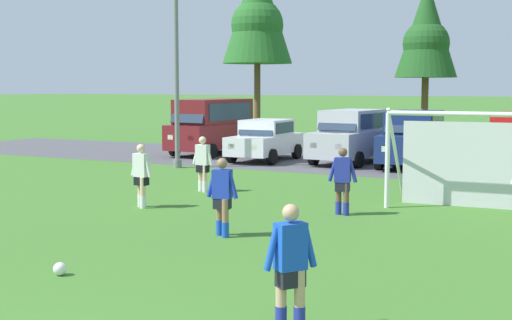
{
  "coord_description": "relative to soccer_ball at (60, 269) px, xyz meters",
  "views": [
    {
      "loc": [
        5.35,
        -4.22,
        3.11
      ],
      "look_at": [
        -0.79,
        7.56,
        1.72
      ],
      "focal_mm": 49.61,
      "sensor_mm": 36.0,
      "label": 1
    }
  ],
  "objects": [
    {
      "name": "parking_lot_strip",
      "position": [
        2.79,
        18.7,
        -0.11
      ],
      "size": [
        52.0,
        8.4,
        0.01
      ],
      "primitive_type": "cube",
      "color": "#4C4C51",
      "rests_on": "ground"
    },
    {
      "name": "player_trailing_back",
      "position": [
        4.48,
        -0.65,
        0.71
      ],
      "size": [
        0.56,
        0.6,
        1.64
      ],
      "color": "tan",
      "rests_on": "ground"
    },
    {
      "name": "parked_car_slot_center",
      "position": [
        1.0,
        18.22,
        1.0
      ],
      "size": [
        2.35,
        4.71,
        2.16
      ],
      "color": "navy",
      "rests_on": "ground"
    },
    {
      "name": "tree_mid_left",
      "position": [
        -1.14,
        28.3,
        5.76
      ],
      "size": [
        3.21,
        3.21,
        8.55
      ],
      "color": "brown",
      "rests_on": "ground"
    },
    {
      "name": "player_defender_far",
      "position": [
        -2.77,
        5.96,
        0.71
      ],
      "size": [
        0.73,
        0.3,
        1.64
      ],
      "color": "beige",
      "rests_on": "ground"
    },
    {
      "name": "soccer_ball",
      "position": [
        0.0,
        0.0,
        0.0
      ],
      "size": [
        0.22,
        0.22,
        0.22
      ],
      "color": "white",
      "rests_on": "ground"
    },
    {
      "name": "tree_left_edge",
      "position": [
        -10.5,
        27.3,
        7.14
      ],
      "size": [
        3.96,
        3.96,
        10.55
      ],
      "color": "brown",
      "rests_on": "ground"
    },
    {
      "name": "player_midfield_center",
      "position": [
        2.18,
        7.36,
        0.71
      ],
      "size": [
        0.75,
        0.31,
        1.64
      ],
      "color": "brown",
      "rests_on": "ground"
    },
    {
      "name": "parked_car_slot_center_left",
      "position": [
        -1.6,
        18.45,
        1.0
      ],
      "size": [
        2.4,
        4.73,
        2.16
      ],
      "color": "#B2B2BC",
      "rests_on": "ground"
    },
    {
      "name": "player_winger_right",
      "position": [
        -2.82,
        9.02,
        0.71
      ],
      "size": [
        0.73,
        0.25,
        1.64
      ],
      "color": "beige",
      "rests_on": "ground"
    },
    {
      "name": "ground_plane",
      "position": [
        2.79,
        10.6,
        -0.11
      ],
      "size": [
        400.0,
        400.0,
        0.0
      ],
      "primitive_type": "plane",
      "color": "#3D7028"
    },
    {
      "name": "player_striker_near",
      "position": [
        0.84,
        3.89,
        0.71
      ],
      "size": [
        0.75,
        0.3,
        1.64
      ],
      "color": "#936B4C",
      "rests_on": "ground"
    },
    {
      "name": "parked_car_slot_left",
      "position": [
        -5.12,
        17.69,
        0.77
      ],
      "size": [
        2.15,
        4.26,
        1.72
      ],
      "color": "silver",
      "rests_on": "ground"
    },
    {
      "name": "parked_car_slot_far_left",
      "position": [
        -8.53,
        19.03,
        1.23
      ],
      "size": [
        2.34,
        4.87,
        2.52
      ],
      "color": "maroon",
      "rests_on": "ground"
    },
    {
      "name": "street_lamp",
      "position": [
        -6.76,
        13.84,
        3.4
      ],
      "size": [
        2.0,
        0.32,
        6.76
      ],
      "color": "slate",
      "rests_on": "ground"
    }
  ]
}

